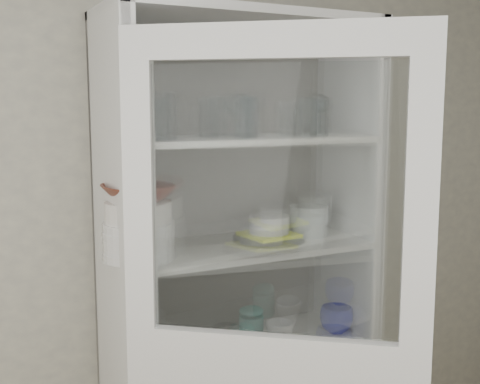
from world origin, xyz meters
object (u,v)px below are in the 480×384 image
glass_platter (269,238)px  grey_bowl_stack (309,221)px  plate_stack_front (139,240)px  terracotta_bowl (138,193)px  white_ramekin (269,224)px  goblet_2 (232,112)px  cream_bowl (138,212)px  yellow_trivet (269,235)px  measuring_cups (211,355)px  teal_jar (251,325)px  goblet_3 (320,112)px  white_canister (136,348)px  plate_stack_back (143,239)px  mug_white (280,335)px  goblet_1 (247,112)px  mug_teal (252,326)px  goblet_0 (153,112)px  pantry_cabinet (233,320)px  mug_blue (336,319)px

glass_platter → grey_bowl_stack: grey_bowl_stack is taller
plate_stack_front → terracotta_bowl: terracotta_bowl is taller
glass_platter → white_ramekin: (0.00, 0.00, 0.05)m
goblet_2 → grey_bowl_stack: (0.30, -0.08, -0.43)m
goblet_2 → terracotta_bowl: 0.51m
grey_bowl_stack → cream_bowl: bearing=-175.5°
yellow_trivet → measuring_cups: 0.49m
teal_jar → measuring_cups: size_ratio=1.09×
plate_stack_front → goblet_3: bearing=9.9°
white_ramekin → yellow_trivet: bearing=0.0°
white_ramekin → measuring_cups: size_ratio=1.45×
goblet_3 → white_canister: 1.17m
goblet_3 → white_ramekin: size_ratio=1.13×
plate_stack_front → yellow_trivet: (0.53, 0.05, -0.04)m
plate_stack_back → cream_bowl: 0.23m
plate_stack_front → mug_white: (0.53, -0.04, -0.41)m
plate_stack_back → cream_bowl: cream_bowl is taller
plate_stack_back → measuring_cups: 0.49m
terracotta_bowl → yellow_trivet: (0.53, 0.05, -0.20)m
terracotta_bowl → yellow_trivet: bearing=5.4°
goblet_3 → measuring_cups: bearing=-163.4°
plate_stack_back → plate_stack_front: bearing=-111.7°
yellow_trivet → goblet_1: bearing=117.8°
goblet_2 → grey_bowl_stack: bearing=-14.8°
white_ramekin → measuring_cups: 0.53m
cream_bowl → teal_jar: 0.70m
mug_teal → white_canister: (-0.49, -0.05, 0.02)m
cream_bowl → mug_white: (0.53, -0.04, -0.51)m
goblet_0 → glass_platter: bearing=-17.3°
pantry_cabinet → mug_white: size_ratio=19.10×
pantry_cabinet → mug_blue: bearing=-16.3°
plate_stack_back → measuring_cups: (0.18, -0.20, -0.41)m
terracotta_bowl → mug_blue: (0.82, 0.00, -0.57)m
mug_white → teal_jar: teal_jar is taller
goblet_2 → measuring_cups: bearing=-135.7°
goblet_0 → plate_stack_back: 0.46m
cream_bowl → terracotta_bowl: 0.06m
goblet_1 → measuring_cups: 0.91m
mug_white → teal_jar: 0.14m
grey_bowl_stack → mug_white: size_ratio=1.37×
plate_stack_front → white_ramekin: 0.53m
goblet_2 → white_canister: 0.93m
goblet_2 → white_ramekin: goblet_2 is taller
cream_bowl → measuring_cups: bearing=-5.7°
mug_blue → terracotta_bowl: bearing=-156.8°
goblet_2 → glass_platter: bearing=-36.9°
mug_teal → white_ramekin: bearing=-45.7°
goblet_2 → measuring_cups: goblet_2 is taller
mug_blue → mug_teal: (-0.33, 0.11, -0.01)m
goblet_3 → white_ramekin: goblet_3 is taller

